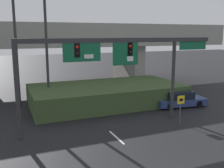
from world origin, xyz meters
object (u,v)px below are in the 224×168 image
at_px(signal_gantry, 117,56).
at_px(highway_light_pole_near, 14,23).
at_px(speed_limit_sign, 181,105).
at_px(parked_sedan_near_right, 180,99).
at_px(highway_light_pole_far, 45,16).

distance_m(signal_gantry, highway_light_pole_near, 10.49).
distance_m(speed_limit_sign, highway_light_pole_near, 15.72).
bearing_deg(speed_limit_sign, signal_gantry, 160.49).
bearing_deg(signal_gantry, speed_limit_sign, -19.51).
xyz_separation_m(speed_limit_sign, parked_sedan_near_right, (2.93, 3.96, -0.77)).
height_order(highway_light_pole_near, highway_light_pole_far, highway_light_pole_far).
relative_size(highway_light_pole_far, parked_sedan_near_right, 3.18).
xyz_separation_m(highway_light_pole_far, parked_sedan_near_right, (11.20, -4.72, -7.53)).
bearing_deg(parked_sedan_near_right, speed_limit_sign, -119.10).
bearing_deg(parked_sedan_near_right, signal_gantry, -154.91).
height_order(speed_limit_sign, highway_light_pole_near, highway_light_pole_near).
relative_size(signal_gantry, parked_sedan_near_right, 3.03).
distance_m(signal_gantry, highway_light_pole_far, 8.59).
xyz_separation_m(signal_gantry, speed_limit_sign, (4.50, -1.59, -3.68)).
relative_size(signal_gantry, speed_limit_sign, 6.76).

